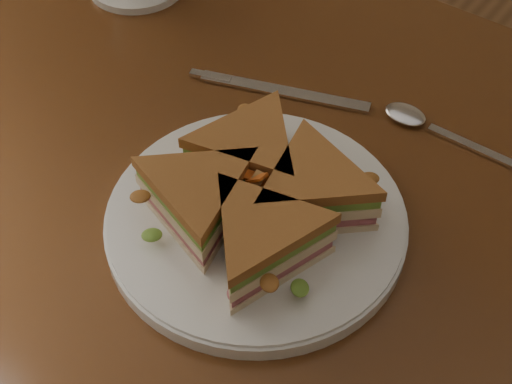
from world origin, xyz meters
TOP-DOWN VIEW (x-y plane):
  - table at (0.00, 0.00)m, footprint 1.20×0.80m
  - plate at (0.00, -0.05)m, footprint 0.29×0.29m
  - sandwich_wedges at (0.00, -0.05)m, footprint 0.27×0.27m
  - crisps_mound at (0.00, -0.05)m, footprint 0.09×0.09m
  - spoon at (0.07, 0.17)m, footprint 0.18×0.03m
  - knife at (-0.10, 0.12)m, footprint 0.21×0.08m

SIDE VIEW (x-z plane):
  - table at x=0.00m, z-range 0.28..1.03m
  - knife at x=-0.10m, z-range 0.75..0.75m
  - spoon at x=0.07m, z-range 0.75..0.76m
  - plate at x=0.00m, z-range 0.75..0.77m
  - crisps_mound at x=0.00m, z-range 0.77..0.82m
  - sandwich_wedges at x=0.00m, z-range 0.77..0.82m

